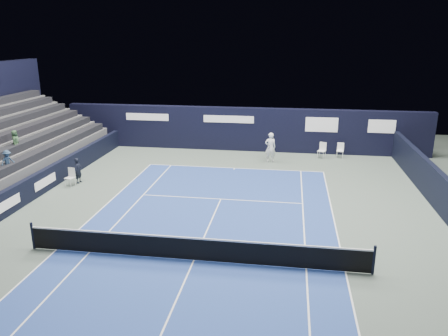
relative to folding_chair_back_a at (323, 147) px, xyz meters
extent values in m
plane|color=#4B5A51|center=(-5.60, -13.25, -0.72)|extent=(48.00, 48.00, 0.00)
cube|color=navy|center=(-5.60, -15.25, -0.71)|extent=(10.97, 23.77, 0.01)
cube|color=black|center=(4.90, -9.25, 0.18)|extent=(0.30, 22.00, 1.80)
cube|color=white|center=(-0.06, -0.14, -0.22)|extent=(0.62, 0.60, 0.05)
cube|color=white|center=(0.03, 0.06, 0.08)|extent=(0.45, 0.22, 0.57)
cylinder|color=white|center=(0.20, -0.04, -0.47)|extent=(0.03, 0.03, 0.50)
cylinder|color=white|center=(-0.17, 0.12, -0.47)|extent=(0.03, 0.03, 0.50)
cylinder|color=white|center=(0.05, -0.40, -0.47)|extent=(0.03, 0.03, 0.50)
cylinder|color=white|center=(-0.32, -0.23, -0.47)|extent=(0.03, 0.03, 0.50)
cube|color=white|center=(0.03, 0.08, 0.17)|extent=(0.39, 0.24, 0.36)
cube|color=white|center=(1.20, 0.18, -0.25)|extent=(0.51, 0.49, 0.04)
cube|color=white|center=(1.23, 0.38, 0.03)|extent=(0.45, 0.11, 0.53)
cylinder|color=white|center=(1.41, 0.33, -0.48)|extent=(0.03, 0.03, 0.47)
cylinder|color=white|center=(1.04, 0.39, -0.48)|extent=(0.03, 0.03, 0.47)
cylinder|color=white|center=(1.35, -0.03, -0.48)|extent=(0.03, 0.03, 0.47)
cylinder|color=white|center=(0.98, 0.04, -0.48)|extent=(0.03, 0.03, 0.47)
cube|color=white|center=(-14.19, -8.06, -0.25)|extent=(0.52, 0.50, 0.04)
cube|color=white|center=(-14.14, -7.86, 0.02)|extent=(0.44, 0.12, 0.52)
cylinder|color=white|center=(-13.96, -7.92, -0.48)|extent=(0.03, 0.03, 0.46)
cylinder|color=white|center=(-14.33, -7.84, -0.48)|extent=(0.03, 0.03, 0.46)
cylinder|color=white|center=(-14.04, -8.27, -0.48)|extent=(0.03, 0.03, 0.46)
cylinder|color=white|center=(-14.41, -8.19, -0.48)|extent=(0.03, 0.03, 0.46)
imported|color=black|center=(-13.95, -7.45, 0.00)|extent=(0.39, 0.55, 1.44)
cube|color=white|center=(-5.60, -3.36, -0.71)|extent=(10.97, 0.06, 0.00)
cube|color=white|center=(-0.11, -15.25, -0.71)|extent=(0.06, 23.77, 0.00)
cube|color=white|center=(-11.08, -15.25, -0.71)|extent=(0.06, 23.77, 0.00)
cube|color=white|center=(-1.48, -15.25, -0.71)|extent=(0.06, 23.77, 0.00)
cube|color=white|center=(-9.71, -15.25, -0.71)|extent=(0.06, 23.77, 0.00)
cube|color=white|center=(-5.60, -8.85, -0.71)|extent=(8.23, 0.06, 0.00)
cube|color=white|center=(-5.60, -15.25, -0.71)|extent=(0.06, 12.80, 0.00)
cube|color=white|center=(-5.60, -3.51, -0.71)|extent=(0.06, 0.30, 0.00)
cylinder|color=black|center=(0.80, -15.25, -0.17)|extent=(0.10, 0.10, 1.10)
cylinder|color=black|center=(-12.00, -15.25, -0.17)|extent=(0.10, 0.10, 1.10)
cube|color=black|center=(-5.60, -15.25, -0.26)|extent=(12.80, 0.03, 0.86)
cube|color=white|center=(-5.60, -15.25, 0.19)|extent=(12.80, 0.05, 0.06)
cube|color=black|center=(-5.60, 1.25, 0.83)|extent=(26.00, 0.60, 3.10)
cube|color=silver|center=(-12.60, 0.93, 1.58)|extent=(3.20, 0.02, 0.50)
cube|color=silver|center=(-6.60, 0.93, 1.58)|extent=(3.60, 0.02, 0.50)
cube|color=silver|center=(-0.10, 0.93, 1.38)|extent=(2.20, 0.02, 1.00)
cube|color=silver|center=(3.90, 0.93, 1.38)|extent=(1.80, 0.02, 0.90)
cube|color=black|center=(-15.10, -9.25, -0.12)|extent=(0.30, 22.00, 1.20)
cube|color=silver|center=(-14.93, -12.75, -0.12)|extent=(0.02, 2.40, 0.45)
cube|color=silver|center=(-14.93, -9.25, -0.12)|extent=(0.02, 2.00, 0.45)
cube|color=#444447|center=(-15.70, -8.25, 0.11)|extent=(0.90, 16.00, 1.65)
cube|color=#4D4D4F|center=(-16.60, -8.25, 0.33)|extent=(0.90, 16.00, 2.10)
cube|color=#505053|center=(-17.50, -8.25, 0.56)|extent=(0.90, 16.00, 2.55)
cube|color=black|center=(-15.70, -8.25, 1.13)|extent=(0.63, 15.20, 0.40)
cube|color=black|center=(-16.60, -8.25, 1.58)|extent=(0.63, 15.20, 0.40)
cube|color=black|center=(-17.50, -8.25, 2.03)|extent=(0.63, 15.20, 0.40)
imported|color=navy|center=(-15.70, -10.96, 1.48)|extent=(0.63, 0.80, 1.08)
imported|color=#305031|center=(-16.60, -8.86, 1.96)|extent=(0.49, 0.63, 1.14)
imported|color=white|center=(-3.47, -1.56, 0.27)|extent=(0.81, 0.63, 1.97)
cylinder|color=black|center=(-3.62, -1.86, 0.33)|extent=(0.03, 0.29, 0.13)
torus|color=black|center=(-3.62, -2.11, 0.43)|extent=(0.30, 0.13, 0.29)
camera|label=1|loc=(-2.31, -29.40, 7.31)|focal=35.00mm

